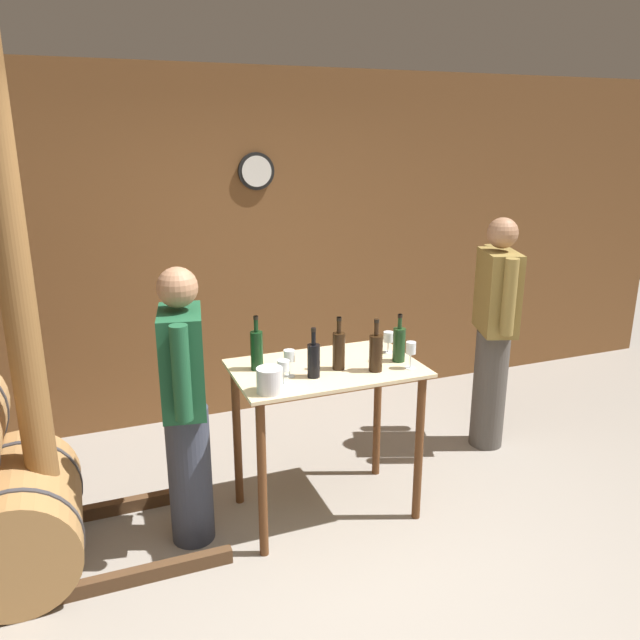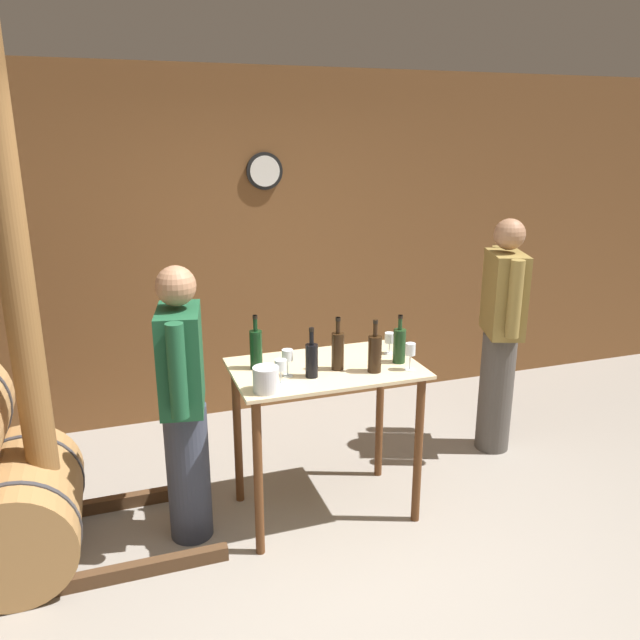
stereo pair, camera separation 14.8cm
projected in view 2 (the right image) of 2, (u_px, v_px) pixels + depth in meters
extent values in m
plane|color=gray|center=(372.00, 601.00, 3.08)|extent=(14.00, 14.00, 0.00)
cube|color=brown|center=(253.00, 248.00, 4.91)|extent=(8.40, 0.05, 2.70)
cylinder|color=black|center=(265.00, 171.00, 4.73)|extent=(0.28, 0.03, 0.28)
cylinder|color=white|center=(265.00, 171.00, 4.72)|extent=(0.23, 0.01, 0.23)
cylinder|color=#9E7242|center=(22.00, 510.00, 3.31)|extent=(0.60, 0.85, 0.60)
cylinder|color=#38383D|center=(16.00, 538.00, 3.08)|extent=(0.62, 0.03, 0.62)
cylinder|color=#38383D|center=(27.00, 485.00, 3.54)|extent=(0.62, 0.03, 0.62)
cube|color=beige|center=(326.00, 368.00, 3.57)|extent=(1.07, 0.67, 0.02)
cylinder|color=#593319|center=(258.00, 479.00, 3.31)|extent=(0.05, 0.05, 0.92)
cylinder|color=#593319|center=(418.00, 451.00, 3.60)|extent=(0.05, 0.05, 0.92)
cylinder|color=#593319|center=(238.00, 434.00, 3.81)|extent=(0.05, 0.05, 0.92)
cylinder|color=#593319|center=(380.00, 412.00, 4.10)|extent=(0.05, 0.05, 0.92)
cylinder|color=brown|center=(22.00, 319.00, 3.05)|extent=(0.16, 0.16, 2.70)
cylinder|color=black|center=(256.00, 350.00, 3.51)|extent=(0.07, 0.07, 0.22)
cylinder|color=black|center=(255.00, 323.00, 3.46)|extent=(0.02, 0.02, 0.09)
cylinder|color=black|center=(255.00, 317.00, 3.45)|extent=(0.03, 0.03, 0.02)
cylinder|color=black|center=(312.00, 361.00, 3.39)|extent=(0.07, 0.07, 0.19)
cylinder|color=black|center=(312.00, 336.00, 3.35)|extent=(0.02, 0.02, 0.10)
cylinder|color=black|center=(312.00, 330.00, 3.34)|extent=(0.03, 0.03, 0.02)
cylinder|color=black|center=(338.00, 351.00, 3.50)|extent=(0.07, 0.07, 0.21)
cylinder|color=black|center=(338.00, 325.00, 3.45)|extent=(0.02, 0.02, 0.09)
cylinder|color=black|center=(338.00, 319.00, 3.44)|extent=(0.03, 0.03, 0.02)
cylinder|color=black|center=(375.00, 354.00, 3.46)|extent=(0.08, 0.08, 0.21)
cylinder|color=black|center=(375.00, 328.00, 3.42)|extent=(0.02, 0.02, 0.10)
cylinder|color=black|center=(376.00, 321.00, 3.41)|extent=(0.03, 0.03, 0.02)
cylinder|color=#193819|center=(399.00, 346.00, 3.61)|extent=(0.07, 0.07, 0.20)
cylinder|color=#193819|center=(400.00, 322.00, 3.56)|extent=(0.02, 0.02, 0.09)
cylinder|color=black|center=(400.00, 317.00, 3.55)|extent=(0.03, 0.03, 0.02)
cylinder|color=silver|center=(281.00, 384.00, 3.32)|extent=(0.06, 0.06, 0.00)
cylinder|color=silver|center=(281.00, 377.00, 3.31)|extent=(0.01, 0.01, 0.08)
cylinder|color=silver|center=(281.00, 365.00, 3.29)|extent=(0.06, 0.06, 0.06)
cylinder|color=silver|center=(288.00, 376.00, 3.43)|extent=(0.06, 0.06, 0.00)
cylinder|color=silver|center=(288.00, 368.00, 3.42)|extent=(0.01, 0.01, 0.09)
cylinder|color=silver|center=(287.00, 355.00, 3.39)|extent=(0.06, 0.06, 0.06)
cylinder|color=silver|center=(410.00, 369.00, 3.52)|extent=(0.06, 0.06, 0.00)
cylinder|color=silver|center=(410.00, 362.00, 3.50)|extent=(0.01, 0.01, 0.09)
cylinder|color=silver|center=(410.00, 349.00, 3.48)|extent=(0.06, 0.06, 0.07)
cylinder|color=silver|center=(389.00, 353.00, 3.78)|extent=(0.06, 0.06, 0.00)
cylinder|color=silver|center=(389.00, 348.00, 3.77)|extent=(0.01, 0.01, 0.07)
cylinder|color=silver|center=(390.00, 338.00, 3.75)|extent=(0.06, 0.06, 0.06)
cylinder|color=silver|center=(266.00, 379.00, 3.20)|extent=(0.14, 0.14, 0.13)
cylinder|color=#333847|center=(188.00, 472.00, 3.49)|extent=(0.24, 0.24, 0.80)
cube|color=#194C2D|center=(181.00, 359.00, 3.29)|extent=(0.29, 0.43, 0.54)
sphere|color=#9E7051|center=(176.00, 286.00, 3.18)|extent=(0.21, 0.21, 0.21)
cylinder|color=#194C2D|center=(177.00, 371.00, 3.05)|extent=(0.09, 0.09, 0.49)
cylinder|color=#194C2D|center=(183.00, 339.00, 3.52)|extent=(0.09, 0.09, 0.49)
cylinder|color=#4C4742|center=(496.00, 392.00, 4.47)|extent=(0.24, 0.24, 0.88)
cube|color=olive|center=(504.00, 294.00, 4.26)|extent=(0.34, 0.45, 0.57)
sphere|color=#9E7051|center=(510.00, 234.00, 4.15)|extent=(0.21, 0.21, 0.21)
cylinder|color=olive|center=(496.00, 282.00, 4.50)|extent=(0.09, 0.09, 0.51)
cylinder|color=olive|center=(515.00, 299.00, 4.02)|extent=(0.09, 0.09, 0.51)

